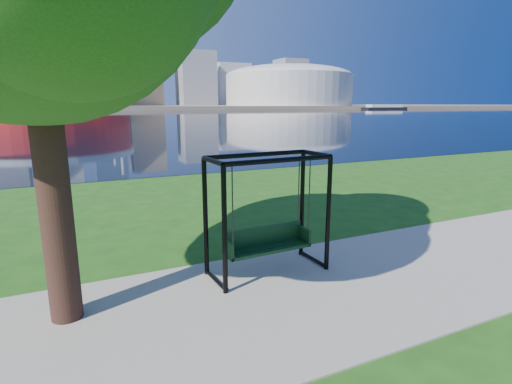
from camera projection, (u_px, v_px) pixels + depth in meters
ground at (252, 290)px, 7.14m from camera, size 900.00×900.00×0.00m
path at (264, 302)px, 6.69m from camera, size 120.00×4.00×0.03m
river at (78, 117)px, 97.24m from camera, size 900.00×180.00×0.02m
far_bank at (69, 107)px, 277.24m from camera, size 900.00×228.00×2.00m
stadium at (47, 82)px, 207.50m from camera, size 83.00×83.00×32.00m
arena at (289, 84)px, 267.40m from camera, size 84.00×84.00×26.56m
skyline at (57, 56)px, 279.74m from camera, size 392.00×66.00×96.50m
swing at (267, 217)px, 7.66m from camera, size 2.33×1.10×2.34m
barge at (384, 107)px, 240.46m from camera, size 28.67×9.74×2.82m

